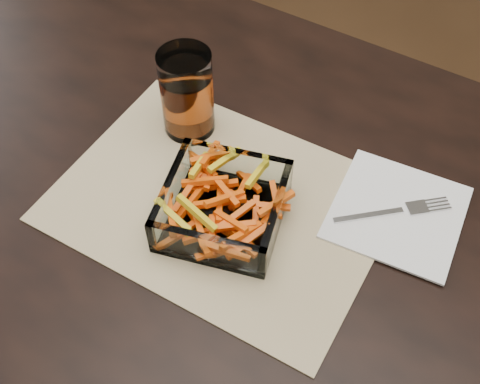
% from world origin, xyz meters
% --- Properties ---
extents(dining_table, '(1.60, 0.90, 0.75)m').
position_xyz_m(dining_table, '(0.00, 0.00, 0.66)').
color(dining_table, black).
rests_on(dining_table, ground).
extents(placemat, '(0.46, 0.34, 0.00)m').
position_xyz_m(placemat, '(-0.14, 0.01, 0.75)').
color(placemat, tan).
rests_on(placemat, dining_table).
extents(glass_bowl, '(0.19, 0.19, 0.06)m').
position_xyz_m(glass_bowl, '(-0.12, -0.01, 0.78)').
color(glass_bowl, white).
rests_on(glass_bowl, placemat).
extents(tumbler, '(0.08, 0.08, 0.14)m').
position_xyz_m(tumbler, '(-0.26, 0.11, 0.82)').
color(tumbler, white).
rests_on(tumbler, placemat).
extents(napkin, '(0.19, 0.19, 0.00)m').
position_xyz_m(napkin, '(0.08, 0.12, 0.76)').
color(napkin, white).
rests_on(napkin, placemat).
extents(fork, '(0.13, 0.12, 0.00)m').
position_xyz_m(fork, '(0.08, 0.12, 0.76)').
color(fork, silver).
rests_on(fork, napkin).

